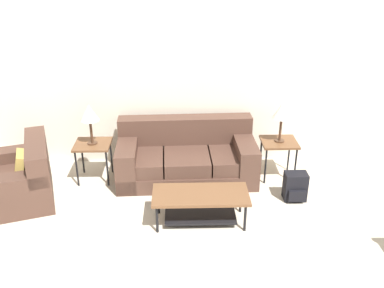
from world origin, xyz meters
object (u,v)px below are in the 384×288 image
Objects in this scene: armchair at (17,180)px; table_lamp_right at (282,112)px; side_table_left at (93,147)px; table_lamp_left at (89,114)px; side_table_right at (279,145)px; backpack at (295,187)px; coffee_table at (200,201)px; couch at (186,158)px.

table_lamp_right is at bearing 8.37° from armchair.
side_table_left is 0.99× the size of table_lamp_right.
table_lamp_left is 1.00× the size of table_lamp_right.
side_table_left and side_table_right have the same top height.
table_lamp_right is (0.00, 0.00, 0.51)m from side_table_right.
armchair is at bearing -171.63° from table_lamp_right.
backpack is at bearing -1.69° from armchair.
table_lamp_left is (-2.65, 0.00, 0.51)m from side_table_right.
backpack is (2.76, -0.63, -0.31)m from side_table_left.
side_table_left is 2.70m from table_lamp_right.
armchair reaches higher than side_table_left.
coffee_table is (2.40, -0.59, 0.01)m from armchair.
backpack is at bearing -12.96° from side_table_left.
table_lamp_right is at bearing 43.45° from coffee_table.
table_lamp_left is at bearing 180.00° from side_table_left.
coffee_table is 1.86m from side_table_left.
table_lamp_right is (1.33, -0.05, 0.72)m from couch.
table_lamp_right reaches higher than backpack.
table_lamp_right is at bearing -1.99° from couch.
table_lamp_right is (2.65, 0.00, 0.00)m from table_lamp_left.
table_lamp_left reaches higher than armchair.
table_lamp_left reaches higher than backpack.
armchair is 1.29m from table_lamp_left.
table_lamp_right is at bearing 0.00° from side_table_right.
couch is at bearing 154.63° from backpack.
armchair is 1.15× the size of coffee_table.
side_table_right is 0.99× the size of table_lamp_right.
couch reaches higher than armchair.
backpack is at bearing 20.42° from coffee_table.
side_table_right is at bearing 43.45° from coffee_table.
side_table_right is at bearing 0.00° from side_table_left.
coffee_table is at bearing -136.55° from table_lamp_right.
side_table_left is at bearing 29.59° from armchair.
table_lamp_left is (-0.00, 0.00, 0.51)m from side_table_left.
backpack is at bearing -80.23° from table_lamp_right.
side_table_right is at bearing 0.00° from table_lamp_right.
couch is 1.34m from side_table_right.
side_table_left is (-1.32, -0.05, 0.21)m from couch.
coffee_table is at bearing -13.74° from armchair.
table_lamp_left is 2.95m from backpack.
couch is 1.51m from table_lamp_left.
table_lamp_left is 2.65m from table_lamp_right.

